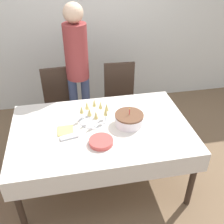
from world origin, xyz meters
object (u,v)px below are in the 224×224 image
dining_chair_far_left (60,103)px  champagne_tray (95,112)px  person_standing (77,61)px  birthday_cake (129,119)px  plate_stack_main (101,142)px  dining_chair_far_right (120,97)px

dining_chair_far_left → champagne_tray: dining_chair_far_left is taller
person_standing → dining_chair_far_left: bearing=-166.4°
birthday_cake → plate_stack_main: 0.40m
dining_chair_far_right → plate_stack_main: dining_chair_far_right is taller
dining_chair_far_left → champagne_tray: size_ratio=2.82×
dining_chair_far_right → dining_chair_far_left: bearing=-180.0°
dining_chair_far_left → birthday_cake: (0.68, -0.88, 0.26)m
dining_chair_far_right → champagne_tray: dining_chair_far_right is taller
champagne_tray → plate_stack_main: size_ratio=1.55×
champagne_tray → birthday_cake: bearing=-24.6°
dining_chair_far_left → champagne_tray: bearing=-64.1°
dining_chair_far_left → plate_stack_main: dining_chair_far_left is taller
birthday_cake → champagne_tray: bearing=155.4°
dining_chair_far_right → champagne_tray: bearing=-120.2°
champagne_tray → person_standing: 0.84m
dining_chair_far_left → birthday_cake: 1.14m
dining_chair_far_right → birthday_cake: dining_chair_far_right is taller
dining_chair_far_right → person_standing: (-0.53, 0.06, 0.52)m
champagne_tray → plate_stack_main: (-0.00, -0.38, -0.07)m
birthday_cake → plate_stack_main: bearing=-143.4°
dining_chair_far_right → person_standing: person_standing is taller
dining_chair_far_left → plate_stack_main: (0.36, -1.12, 0.22)m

